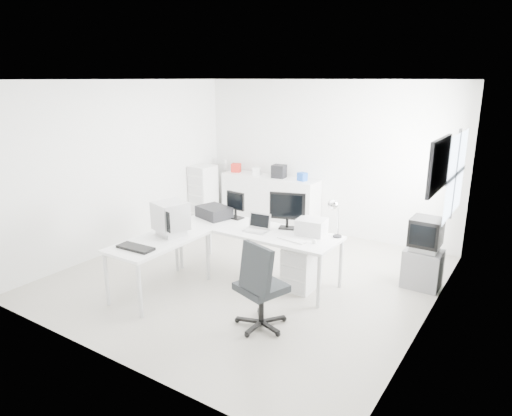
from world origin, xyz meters
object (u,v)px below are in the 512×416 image
Objects in this scene: side_desk at (160,266)px; drawer_pedestal at (301,268)px; inkjet_printer at (214,212)px; tv_cabinet at (422,269)px; lcd_monitor_large at (287,211)px; filing_cabinet at (204,194)px; office_chair at (261,283)px; lcd_monitor_small at (236,205)px; main_desk at (257,253)px; laptop at (256,224)px; crt_monitor at (171,219)px; laser_printer at (311,227)px; sideboard at (270,201)px; crt_tv at (426,235)px.

side_desk reaches higher than drawer_pedestal.
inkjet_printer is 3.13m from tv_cabinet.
lcd_monitor_large is 3.16m from filing_cabinet.
office_chair is 0.97× the size of filing_cabinet.
side_desk is 1.92m from lcd_monitor_large.
lcd_monitor_small is 2.40m from filing_cabinet.
filing_cabinet reaches higher than main_desk.
filing_cabinet is (-2.45, 1.83, -0.28)m from laptop.
side_desk is 1.93m from drawer_pedestal.
laptop is 1.18m from crt_monitor.
main_desk is 4.53× the size of lcd_monitor_large.
office_chair is at bearing -55.01° from main_desk.
drawer_pedestal is (0.70, 0.05, -0.08)m from main_desk.
laser_printer reaches higher than side_desk.
laptop is at bearing -62.93° from sideboard.
office_chair is (0.04, -1.34, -0.31)m from laser_printer.
filing_cabinet is at bearing -159.48° from sideboard.
laser_printer is at bearing 109.61° from office_chair.
laptop is at bearing 3.56° from inkjet_printer.
lcd_monitor_large reaches higher than main_desk.
crt_monitor is (-0.90, -0.75, 0.13)m from laptop.
main_desk is 4.80× the size of crt_tv.
laser_printer is 1.38m from office_chair.
main_desk is 0.77m from lcd_monitor_large.
sideboard is at bearing 112.07° from laptop.
main_desk is at bearing 52.31° from side_desk.
crt_monitor is 3.04m from filing_cabinet.
lcd_monitor_small is 0.89× the size of crt_monitor.
crt_tv reaches higher than laser_printer.
drawer_pedestal is at bearing 36.57° from side_desk.
drawer_pedestal is at bearing -47.82° from lcd_monitor_large.
drawer_pedestal is at bearing -145.84° from tv_cabinet.
laser_printer is 0.83× the size of crt_monitor.
main_desk is at bearing -162.54° from lcd_monitor_large.
crt_monitor reaches higher than sideboard.
laser_printer reaches higher than drawer_pedestal.
crt_tv is (2.10, 1.00, 0.39)m from main_desk.
lcd_monitor_small is 0.77× the size of lcd_monitor_large.
main_desk is 2.10× the size of filing_cabinet.
office_chair reaches higher than side_desk.
lcd_monitor_large is 2.51m from sideboard.
laptop is 1.30m from office_chair.
laser_printer is (0.05, 0.17, 0.56)m from drawer_pedestal.
lcd_monitor_large is at bearing 169.02° from laser_printer.
inkjet_printer is 0.98× the size of crt_tv.
laptop is at bearing -151.80° from tv_cabinet.
filing_cabinet reaches higher than inkjet_printer.
tv_cabinet is (2.95, 1.85, -0.71)m from crt_monitor.
laptop is at bearing 48.01° from side_desk.
inkjet_printer is 2.06m from office_chair.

